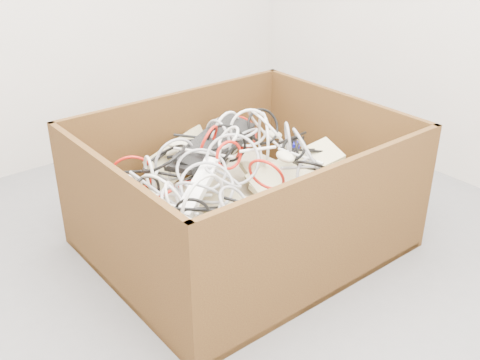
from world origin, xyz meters
TOP-DOWN VIEW (x-y plane):
  - ground at (0.00, 0.00)m, footprint 3.00×3.00m
  - cardboard_box at (0.21, 0.20)m, footprint 1.18×0.98m
  - keyboard_pile at (0.25, 0.22)m, footprint 1.06×0.91m
  - mice_scatter at (0.23, 0.23)m, footprint 0.86×0.75m
  - power_strip_left at (-0.03, 0.14)m, footprint 0.29×0.22m
  - power_strip_right at (-0.04, -0.08)m, footprint 0.25×0.09m
  - vga_plug at (0.54, 0.23)m, footprint 0.06×0.06m
  - cable_tangle at (0.14, 0.23)m, footprint 1.00×0.84m

SIDE VIEW (x-z plane):
  - ground at x=0.00m, z-range 0.00..0.00m
  - cardboard_box at x=0.21m, z-range -0.14..0.42m
  - keyboard_pile at x=0.25m, z-range 0.12..0.45m
  - power_strip_right at x=-0.04m, z-range 0.29..0.37m
  - mice_scatter at x=0.23m, z-range 0.25..0.46m
  - vga_plug at x=0.54m, z-range 0.36..0.39m
  - power_strip_left at x=-0.03m, z-range 0.32..0.45m
  - cable_tangle at x=0.14m, z-range 0.22..0.59m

